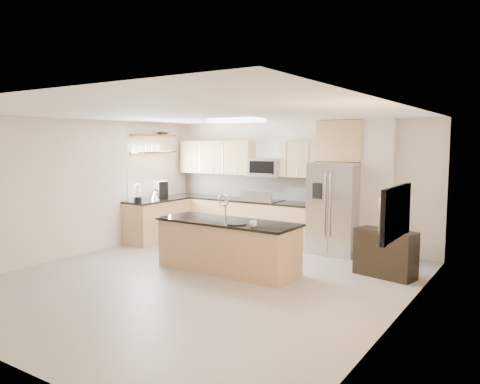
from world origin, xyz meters
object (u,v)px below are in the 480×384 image
Objects in this scene: platter at (237,224)px; coffee_maker at (161,190)px; flower_vase at (391,208)px; television at (387,212)px; refrigerator at (335,208)px; blender at (138,194)px; credenza at (385,253)px; bowl at (163,133)px; kettle at (155,195)px; range at (263,221)px; cup at (253,224)px; island at (228,245)px; microwave at (266,167)px.

platter is 3.39m from coffee_maker.
flower_vase is 2.02m from television.
refrigerator reaches higher than platter.
credenza is at bearing 5.80° from blender.
bowl is 0.43× the size of flower_vase.
coffee_maker is 5.13m from flower_vase.
kettle is (-3.68, -1.12, 0.14)m from refrigerator.
coffee_maker reaches higher than platter.
range is 2.84m from cup.
refrigerator is 0.72× the size of island.
blender is 1.17× the size of bowl.
television reaches higher than blender.
microwave is 0.71× the size of television.
television is at bearing -23.25° from bowl.
cup is at bearing -62.56° from range.
microwave is 1.02× the size of flower_vase.
blender reaches higher than platter.
microwave is at bearing 156.86° from flower_vase.
bowl reaches higher than flower_vase.
credenza is 2.93× the size of bowl.
platter is (0.94, -2.55, -0.77)m from microwave.
kettle is (-4.98, -0.04, 0.65)m from credenza.
island reaches higher than cup.
range is 9.11× the size of cup.
cup reaches higher than platter.
island is at bearing 146.52° from platter.
refrigerator is 4.60× the size of coffee_maker.
bowl is 5.45m from flower_vase.
refrigerator reaches higher than coffee_maker.
coffee_maker is (-0.02, 0.71, 0.02)m from blender.
platter is at bearing -106.90° from refrigerator.
range is 2.29m from island.
television is at bearing -14.90° from blender.
microwave is 0.80× the size of credenza.
coffee_maker is (-0.07, 0.25, 0.08)m from kettle.
microwave is 2.48m from kettle.
range reaches higher than cup.
credenza is (2.95, -1.25, -1.25)m from microwave.
range is 1.20× the size of credenza.
television reaches higher than credenza.
island is 2.83m from blender.
platter is (0.94, -2.42, 0.39)m from range.
blender is 1.64m from bowl.
refrigerator is 1.87× the size of credenza.
kettle is 1.46m from bowl.
flower_vase is at bearing 13.78° from television.
cup is at bearing -142.68° from flower_vase.
microwave is 2.49m from bowl.
credenza is 5.59m from bowl.
coffee_maker is (-5.05, 0.20, 0.72)m from credenza.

